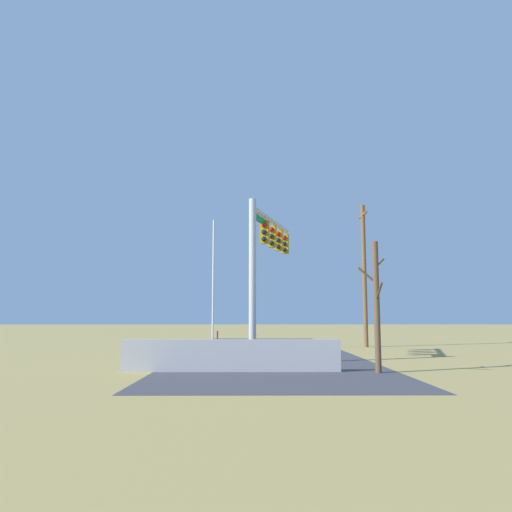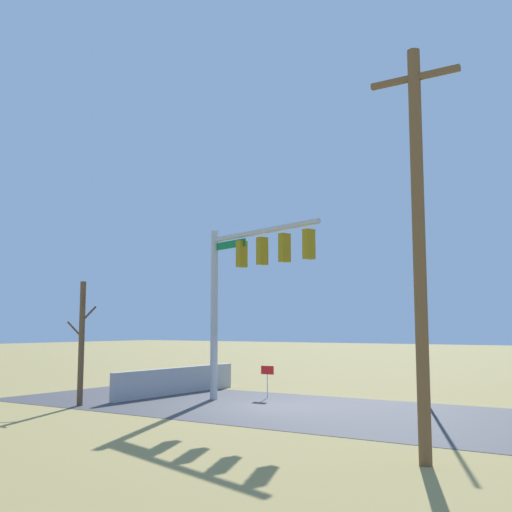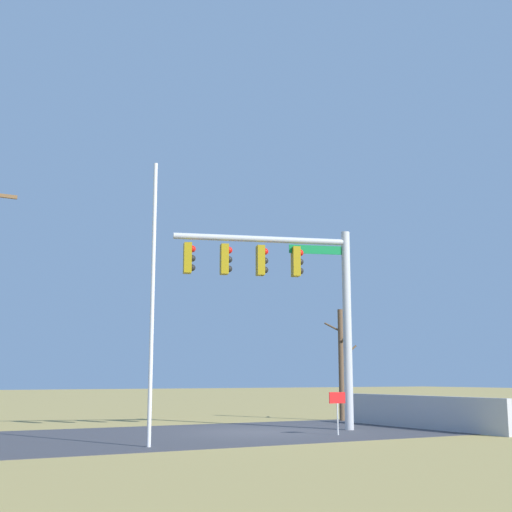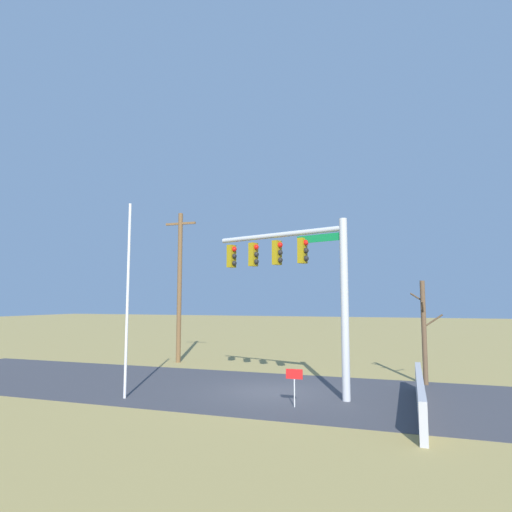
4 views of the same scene
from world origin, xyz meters
name	(u,v)px [view 2 (image 2 of 4)]	position (x,y,z in m)	size (l,w,h in m)	color
ground_plane	(268,407)	(0.00, 0.00, 0.00)	(160.00, 160.00, 0.00)	#9E894C
road_surface	(380,416)	(-4.00, 0.00, 0.01)	(28.00, 8.00, 0.01)	#3D3D42
sidewalk_corner	(193,398)	(3.89, -0.76, 0.00)	(6.00, 6.00, 0.01)	#B7B5AD
retaining_fence	(177,381)	(5.27, -1.46, 0.53)	(0.20, 7.21, 1.06)	#A8A8AD
signal_mast	(244,274)	(1.13, -0.19, 4.58)	(5.56, 1.96, 6.38)	#B2B5BA
flagpole	(426,303)	(-4.60, -2.88, 3.51)	(0.10, 0.10, 7.02)	silver
utility_pole	(419,242)	(-7.36, 5.93, 4.41)	(1.90, 0.26, 8.50)	brown
bare_tree	(82,341)	(5.59, 3.31, 2.20)	(1.27, 1.02, 4.28)	brown
open_sign	(267,374)	(1.41, -2.19, 0.91)	(0.56, 0.04, 1.22)	silver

